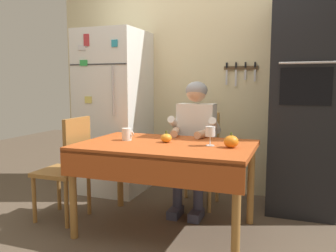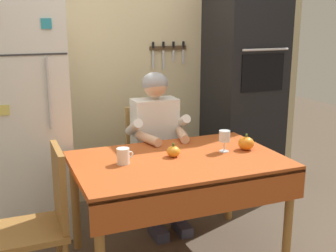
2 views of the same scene
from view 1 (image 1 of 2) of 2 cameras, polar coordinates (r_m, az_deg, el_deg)
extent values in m
plane|color=brown|center=(2.97, -0.99, -17.41)|extent=(10.00, 10.00, 0.00)
cube|color=beige|center=(3.98, 6.81, 8.03)|extent=(3.70, 0.10, 2.60)
cube|color=#4C3823|center=(3.85, 11.85, 9.32)|extent=(0.36, 0.02, 0.04)
cube|color=silver|center=(3.86, 9.58, 7.86)|extent=(0.02, 0.01, 0.16)
cube|color=black|center=(3.87, 9.61, 9.81)|extent=(0.02, 0.01, 0.06)
cube|color=silver|center=(3.85, 11.05, 7.73)|extent=(0.02, 0.01, 0.18)
cube|color=black|center=(3.85, 11.10, 9.79)|extent=(0.02, 0.01, 0.06)
cube|color=silver|center=(3.83, 12.55, 8.21)|extent=(0.02, 0.01, 0.11)
cube|color=black|center=(3.83, 12.59, 9.76)|extent=(0.02, 0.01, 0.06)
cube|color=silver|center=(3.82, 14.05, 8.04)|extent=(0.02, 0.01, 0.13)
cube|color=black|center=(3.82, 14.10, 9.73)|extent=(0.02, 0.01, 0.06)
cube|color=white|center=(3.99, -8.75, 2.25)|extent=(0.68, 0.68, 1.80)
cylinder|color=silver|center=(3.57, -9.00, 5.71)|extent=(0.02, 0.02, 0.50)
cube|color=#333335|center=(3.69, -11.53, 9.89)|extent=(0.67, 0.01, 0.01)
cube|color=teal|center=(3.60, -8.78, 13.26)|extent=(0.07, 0.01, 0.07)
cube|color=#E5D666|center=(3.75, -12.96, 4.21)|extent=(0.09, 0.01, 0.07)
cube|color=green|center=(3.77, -13.68, 10.02)|extent=(0.09, 0.01, 0.06)
cube|color=silver|center=(3.79, -13.95, 12.38)|extent=(0.09, 0.01, 0.05)
cube|color=#B73338|center=(3.77, -13.23, 13.57)|extent=(0.06, 0.01, 0.12)
cube|color=black|center=(3.52, 21.42, 3.66)|extent=(0.60, 0.60, 2.10)
cube|color=black|center=(3.21, 21.63, 6.05)|extent=(0.42, 0.01, 0.32)
cylinder|color=silver|center=(3.19, 21.81, 9.64)|extent=(0.45, 0.02, 0.02)
cylinder|color=#9E6B33|center=(2.89, -15.32, -10.90)|extent=(0.06, 0.06, 0.70)
cylinder|color=#9E6B33|center=(3.53, -7.87, -7.44)|extent=(0.06, 0.06, 0.70)
cylinder|color=#9E6B33|center=(2.42, 11.10, -14.41)|extent=(0.06, 0.06, 0.70)
cylinder|color=#9E6B33|center=(3.15, 13.42, -9.34)|extent=(0.06, 0.06, 0.70)
cube|color=#B24C1E|center=(2.84, -0.29, -3.27)|extent=(1.40, 0.90, 0.04)
cube|color=#B24C1E|center=(2.46, -3.96, -7.29)|extent=(1.40, 0.01, 0.20)
cube|color=tan|center=(3.52, 4.82, -6.05)|extent=(0.40, 0.40, 0.04)
cube|color=tan|center=(3.64, 5.62, -1.49)|extent=(0.36, 0.04, 0.48)
cylinder|color=tan|center=(3.47, 1.26, -10.07)|extent=(0.04, 0.04, 0.41)
cylinder|color=tan|center=(3.78, 2.97, -8.64)|extent=(0.04, 0.04, 0.41)
cylinder|color=tan|center=(3.38, 6.82, -10.60)|extent=(0.04, 0.04, 0.41)
cylinder|color=tan|center=(3.70, 8.07, -9.06)|extent=(0.04, 0.04, 0.41)
cube|color=#38384C|center=(3.31, 1.21, -13.96)|extent=(0.10, 0.22, 0.08)
cube|color=#38384C|center=(3.26, 4.64, -14.36)|extent=(0.10, 0.22, 0.08)
cylinder|color=#38384C|center=(3.31, 1.57, -10.53)|extent=(0.09, 0.09, 0.38)
cylinder|color=#38384C|center=(3.25, 4.97, -10.87)|extent=(0.09, 0.09, 0.38)
cube|color=#38384C|center=(3.38, 2.62, -5.40)|extent=(0.12, 0.40, 0.11)
cube|color=#38384C|center=(3.33, 5.59, -5.62)|extent=(0.12, 0.40, 0.11)
cube|color=white|center=(3.42, 4.70, -0.34)|extent=(0.36, 0.20, 0.48)
cylinder|color=white|center=(3.41, 1.15, 0.33)|extent=(0.07, 0.26, 0.18)
cylinder|color=white|center=(3.30, 7.73, 0.04)|extent=(0.07, 0.26, 0.18)
cylinder|color=#D8A884|center=(3.23, 1.16, -1.01)|extent=(0.13, 0.27, 0.07)
cylinder|color=#D8A884|center=(3.15, 5.97, -1.25)|extent=(0.13, 0.27, 0.07)
sphere|color=#D8A884|center=(3.37, 4.67, 5.52)|extent=(0.19, 0.19, 0.19)
ellipsoid|color=#99999E|center=(3.38, 4.72, 5.87)|extent=(0.21, 0.21, 0.17)
cube|color=#9E6B33|center=(3.30, -17.07, -7.22)|extent=(0.40, 0.40, 0.04)
cube|color=#9E6B33|center=(3.14, -14.63, -3.04)|extent=(0.04, 0.36, 0.48)
cylinder|color=#9E6B33|center=(3.59, -17.46, -9.80)|extent=(0.04, 0.04, 0.41)
cylinder|color=#9E6B33|center=(3.40, -12.85, -10.61)|extent=(0.04, 0.04, 0.41)
cylinder|color=#9E6B33|center=(3.34, -21.09, -11.22)|extent=(0.04, 0.04, 0.41)
cylinder|color=#9E6B33|center=(3.14, -16.31, -12.24)|extent=(0.04, 0.04, 0.41)
cylinder|color=white|center=(3.00, -6.78, -1.34)|extent=(0.08, 0.08, 0.10)
torus|color=white|center=(2.98, -6.01, -1.29)|extent=(0.05, 0.01, 0.05)
cylinder|color=white|center=(2.74, 6.90, -3.19)|extent=(0.07, 0.07, 0.01)
cylinder|color=white|center=(2.74, 6.92, -2.40)|extent=(0.01, 0.01, 0.07)
cylinder|color=white|center=(2.73, 6.94, -0.87)|extent=(0.08, 0.08, 0.08)
ellipsoid|color=orange|center=(2.87, -0.29, -1.98)|extent=(0.09, 0.09, 0.07)
cylinder|color=#4C6023|center=(2.87, -0.29, -1.03)|extent=(0.02, 0.02, 0.02)
ellipsoid|color=orange|center=(2.69, 10.31, -2.51)|extent=(0.11, 0.11, 0.10)
cylinder|color=#4C6023|center=(2.68, 10.34, -1.28)|extent=(0.02, 0.02, 0.02)
camera|label=2|loc=(2.12, -68.46, 14.40)|focal=45.68mm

